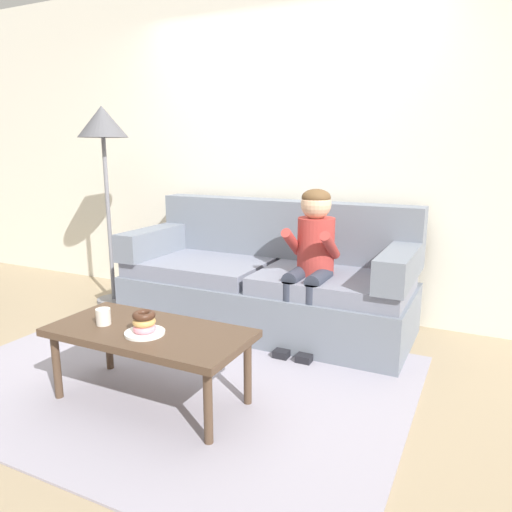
% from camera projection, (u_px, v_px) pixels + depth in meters
% --- Properties ---
extents(ground, '(10.00, 10.00, 0.00)m').
position_uv_depth(ground, '(196.00, 364.00, 3.16)').
color(ground, '#9E896B').
extents(wall_back, '(8.00, 0.10, 2.80)m').
position_uv_depth(wall_back, '(282.00, 145.00, 4.08)').
color(wall_back, silver).
rests_on(wall_back, ground).
extents(area_rug, '(2.75, 2.00, 0.01)m').
position_uv_depth(area_rug, '(173.00, 379.00, 2.93)').
color(area_rug, '#9993A3').
rests_on(area_rug, ground).
extents(couch, '(2.20, 0.90, 0.96)m').
position_uv_depth(couch, '(268.00, 283.00, 3.77)').
color(couch, slate).
rests_on(couch, ground).
extents(coffee_table, '(1.10, 0.53, 0.43)m').
position_uv_depth(coffee_table, '(149.00, 337.00, 2.60)').
color(coffee_table, '#4C3828').
rests_on(coffee_table, ground).
extents(person_child, '(0.34, 0.58, 1.10)m').
position_uv_depth(person_child, '(312.00, 252.00, 3.33)').
color(person_child, '#AD3833').
rests_on(person_child, ground).
extents(plate, '(0.21, 0.21, 0.01)m').
position_uv_depth(plate, '(145.00, 333.00, 2.52)').
color(plate, white).
rests_on(plate, coffee_table).
extents(donut, '(0.17, 0.17, 0.04)m').
position_uv_depth(donut, '(145.00, 328.00, 2.51)').
color(donut, pink).
rests_on(donut, plate).
extents(donut_second, '(0.14, 0.14, 0.04)m').
position_uv_depth(donut_second, '(144.00, 322.00, 2.51)').
color(donut_second, tan).
rests_on(donut_second, donut).
extents(donut_third, '(0.17, 0.17, 0.04)m').
position_uv_depth(donut_third, '(144.00, 315.00, 2.50)').
color(donut_third, '#422619').
rests_on(donut_third, donut_second).
extents(mug, '(0.08, 0.08, 0.09)m').
position_uv_depth(mug, '(103.00, 317.00, 2.65)').
color(mug, silver).
rests_on(mug, coffee_table).
extents(floor_lamp, '(0.42, 0.42, 1.72)m').
position_uv_depth(floor_lamp, '(103.00, 136.00, 4.11)').
color(floor_lamp, slate).
rests_on(floor_lamp, ground).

